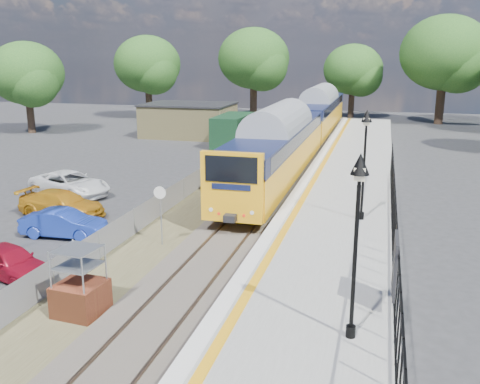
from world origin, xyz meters
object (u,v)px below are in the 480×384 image
(car_blue, at_px, (64,223))
(car_yellow, at_px, (62,204))
(victorian_lamp_south, at_px, (358,204))
(victorian_lamp_north, at_px, (366,139))
(speed_sign, at_px, (161,206))
(brick_plinth, at_px, (80,283))
(car_white, at_px, (70,184))
(car_red, at_px, (10,261))
(train, at_px, (303,125))

(car_blue, distance_m, car_yellow, 3.16)
(victorian_lamp_south, height_order, victorian_lamp_north, same)
(victorian_lamp_south, distance_m, car_blue, 14.84)
(victorian_lamp_north, distance_m, speed_sign, 8.76)
(brick_plinth, distance_m, car_yellow, 10.83)
(victorian_lamp_north, xyz_separation_m, car_white, (-15.92, 3.23, -3.62))
(car_white, bearing_deg, car_red, -141.20)
(car_red, relative_size, car_yellow, 0.79)
(speed_sign, bearing_deg, car_white, 139.77)
(car_red, bearing_deg, speed_sign, -24.24)
(victorian_lamp_north, xyz_separation_m, car_red, (-11.76, -7.25, -3.71))
(car_blue, bearing_deg, car_red, -176.24)
(speed_sign, distance_m, car_blue, 4.65)
(victorian_lamp_north, bearing_deg, brick_plinth, -130.45)
(victorian_lamp_north, xyz_separation_m, train, (-5.30, 19.10, -1.96))
(car_red, bearing_deg, car_yellow, 37.30)
(car_red, distance_m, car_yellow, 7.28)
(train, height_order, car_yellow, train)
(victorian_lamp_south, relative_size, speed_sign, 1.82)
(brick_plinth, xyz_separation_m, car_red, (-3.96, 1.90, -0.45))
(car_white, bearing_deg, car_blue, -132.86)
(victorian_lamp_south, bearing_deg, car_red, 167.05)
(car_blue, height_order, car_white, car_white)
(train, distance_m, car_red, 27.19)
(victorian_lamp_north, xyz_separation_m, brick_plinth, (-7.80, -9.15, -3.26))
(victorian_lamp_south, relative_size, car_blue, 1.26)
(train, height_order, speed_sign, train)
(brick_plinth, height_order, car_yellow, brick_plinth)
(victorian_lamp_south, relative_size, brick_plinth, 2.13)
(car_yellow, bearing_deg, victorian_lamp_north, -83.11)
(car_yellow, bearing_deg, speed_sign, -107.01)
(car_yellow, bearing_deg, car_blue, -140.18)
(car_blue, bearing_deg, train, -21.66)
(brick_plinth, relative_size, car_blue, 0.59)
(car_blue, relative_size, car_white, 0.75)
(speed_sign, bearing_deg, train, 80.66)
(victorian_lamp_north, xyz_separation_m, car_blue, (-12.34, -2.98, -3.70))
(victorian_lamp_north, relative_size, car_blue, 1.26)
(brick_plinth, bearing_deg, speed_sign, 90.20)
(victorian_lamp_north, distance_m, car_yellow, 14.60)
(speed_sign, relative_size, car_white, 0.52)
(car_red, bearing_deg, victorian_lamp_north, -40.01)
(speed_sign, distance_m, car_red, 5.92)
(train, height_order, car_red, train)
(brick_plinth, bearing_deg, victorian_lamp_south, -6.07)
(car_red, height_order, car_white, car_white)
(victorian_lamp_north, height_order, car_white, victorian_lamp_north)
(car_yellow, height_order, car_white, car_white)
(brick_plinth, height_order, car_white, brick_plinth)
(victorian_lamp_north, distance_m, car_red, 14.30)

